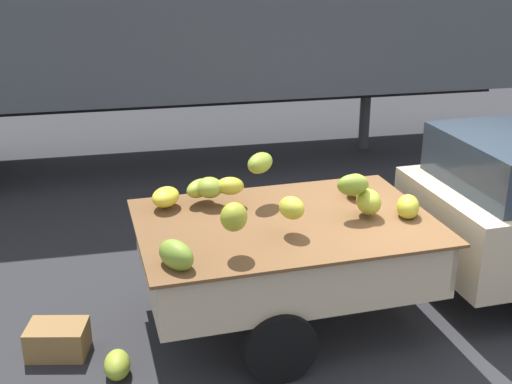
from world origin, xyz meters
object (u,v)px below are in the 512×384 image
(pickup_truck, at_px, (463,219))
(semi_trailer, at_px, (165,4))
(fallen_banana_bunch_near_tailgate, at_px, (117,365))
(produce_crate, at_px, (58,339))

(pickup_truck, distance_m, semi_trailer, 5.88)
(fallen_banana_bunch_near_tailgate, height_order, produce_crate, produce_crate)
(semi_trailer, relative_size, fallen_banana_bunch_near_tailgate, 34.32)
(pickup_truck, distance_m, fallen_banana_bunch_near_tailgate, 3.62)
(produce_crate, bearing_deg, pickup_truck, 0.25)
(produce_crate, bearing_deg, semi_trailer, 71.36)
(semi_trailer, distance_m, produce_crate, 5.98)
(semi_trailer, bearing_deg, produce_crate, -106.49)
(fallen_banana_bunch_near_tailgate, bearing_deg, produce_crate, 136.88)
(semi_trailer, height_order, produce_crate, semi_trailer)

